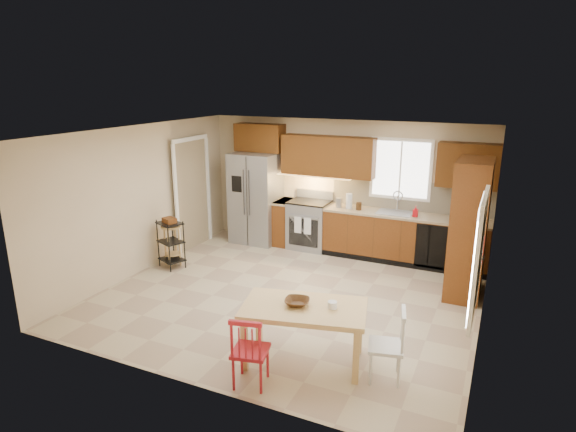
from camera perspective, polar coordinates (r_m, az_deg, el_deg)
The scene contains 33 objects.
floor at distance 7.53m, azimuth 0.08°, elevation -9.38°, with size 5.50×5.50×0.00m, color tan.
ceiling at distance 6.85m, azimuth 0.09°, elevation 9.90°, with size 5.50×5.00×0.02m, color silver.
wall_back at distance 9.35m, azimuth 6.48°, elevation 3.64°, with size 5.50×0.02×2.50m, color #CCB793.
wall_front at distance 5.05m, azimuth -11.88°, elevation -7.33°, with size 5.50×0.02×2.50m, color #CCB793.
wall_left at distance 8.57m, azimuth -16.90°, elevation 1.92°, with size 0.02×5.00×2.50m, color #CCB793.
wall_right at distance 6.50m, azimuth 22.75°, elevation -2.98°, with size 0.02×5.00×2.50m, color #CCB793.
refrigerator at distance 9.75m, azimuth -3.81°, elevation 2.16°, with size 0.92×0.75×1.82m, color gray.
range_stove at distance 9.45m, azimuth 2.56°, elevation -1.10°, with size 0.76×0.63×0.92m, color gray.
base_cabinet_narrow at distance 9.67m, azimuth -0.42°, elevation -0.74°, with size 0.30×0.60×0.90m, color #663112.
base_cabinet_run at distance 8.97m, azimuth 13.56°, elevation -2.53°, with size 2.92×0.60×0.90m, color #663112.
dishwasher at distance 8.62m, azimuth 16.82°, elevation -3.54°, with size 0.60×0.02×0.78m, color black.
backsplash at distance 9.05m, azimuth 14.21°, elevation 2.36°, with size 2.92×0.03×0.55m, color beige.
upper_over_fridge at distance 9.72m, azimuth -3.38°, elevation 9.25°, with size 1.00×0.35×0.55m, color #5A330F.
upper_left_block at distance 9.17m, azimuth 4.75°, elevation 7.10°, with size 1.80×0.35×0.75m, color #5A330F.
upper_right_block at distance 8.65m, azimuth 20.57°, elevation 5.63°, with size 1.00×0.35×0.75m, color #5A330F.
window_back at distance 8.98m, azimuth 13.22°, elevation 5.42°, with size 1.12×0.04×1.12m, color white.
sink at distance 8.89m, azimuth 12.53°, elevation 0.13°, with size 0.62×0.46×0.16m, color gray.
undercab_glow at distance 9.32m, azimuth 2.90°, elevation 4.81°, with size 1.60×0.30×0.01m, color #FFBF66.
soap_bottle at distance 8.69m, azimuth 14.88°, elevation 0.54°, with size 0.09×0.09×0.19m, color red.
paper_towel at distance 9.00m, azimuth 7.24°, elevation 1.77°, with size 0.12×0.12×0.28m, color silver.
canister_steel at distance 9.07m, azimuth 6.03°, elevation 1.59°, with size 0.11×0.11×0.18m, color gray.
canister_wood at distance 8.94m, azimuth 8.39°, elevation 1.15°, with size 0.10×0.10×0.14m, color #472D13.
pantry at distance 7.72m, azimuth 20.65°, elevation -1.46°, with size 0.50×0.95×2.10m, color #663112.
fire_extinguisher at distance 6.69m, azimuth 21.65°, elevation -3.70°, with size 0.12×0.12×0.36m, color red.
window_right at distance 5.35m, azimuth 21.66°, elevation -4.53°, with size 0.04×1.02×1.32m, color white.
doorway at distance 9.55m, azimuth -11.33°, elevation 2.45°, with size 0.04×0.95×2.10m, color #8C7A59.
dining_table at distance 5.78m, azimuth 1.89°, elevation -13.84°, with size 1.42×0.80×0.69m, color tan, non-canonical shape.
chair_red at distance 5.38m, azimuth -4.47°, elevation -15.50°, with size 0.39×0.39×0.83m, color #AD1A24, non-canonical shape.
chair_white at distance 5.55m, azimuth 11.50°, elevation -14.74°, with size 0.39×0.39×0.83m, color silver, non-canonical shape.
table_bowl at distance 5.65m, azimuth 1.08°, elevation -10.54°, with size 0.29×0.29×0.07m, color #472D13.
table_jar at distance 5.58m, azimuth 5.27°, elevation -10.64°, with size 0.09×0.09×0.11m, color silver.
bar_stool at distance 8.81m, azimuth -13.54°, elevation -3.39°, with size 0.36×0.36×0.75m, color tan, non-canonical shape.
utility_cart at distance 8.71m, azimuth -13.69°, elevation -3.25°, with size 0.43×0.33×0.86m, color black, non-canonical shape.
Camera 1 is at (2.83, -6.20, 3.21)m, focal length 30.00 mm.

